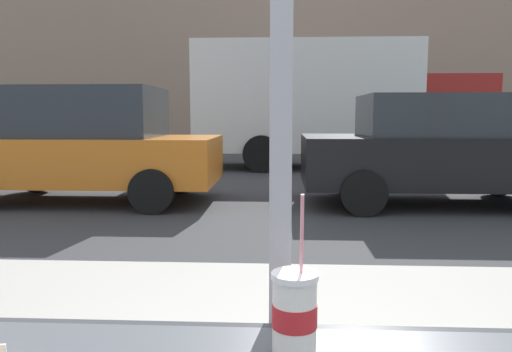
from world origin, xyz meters
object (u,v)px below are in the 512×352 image
at_px(soda_cup_left, 295,314).
at_px(parked_car_orange, 87,145).
at_px(parked_car_black, 438,149).
at_px(box_truck, 330,102).

relative_size(soda_cup_left, parked_car_orange, 0.08).
height_order(parked_car_black, box_truck, box_truck).
bearing_deg(parked_car_orange, soda_cup_left, -65.18).
relative_size(parked_car_orange, parked_car_black, 1.00).
relative_size(soda_cup_left, box_truck, 0.05).
xyz_separation_m(parked_car_black, box_truck, (-1.14, 5.24, 0.86)).
xyz_separation_m(soda_cup_left, parked_car_orange, (-3.11, 6.73, -0.10)).
distance_m(soda_cup_left, box_truck, 12.05).
xyz_separation_m(parked_car_orange, box_truck, (4.36, 5.24, 0.81)).
relative_size(parked_car_black, box_truck, 0.57).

